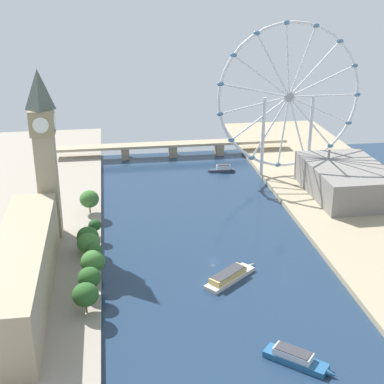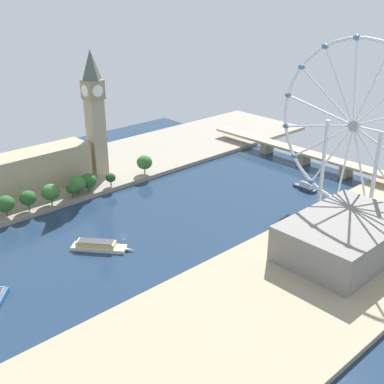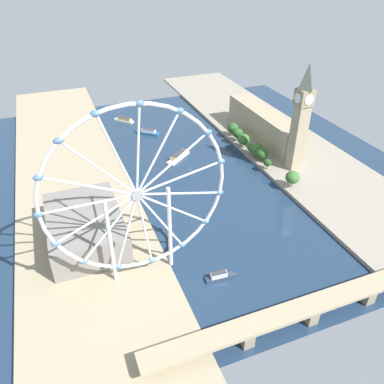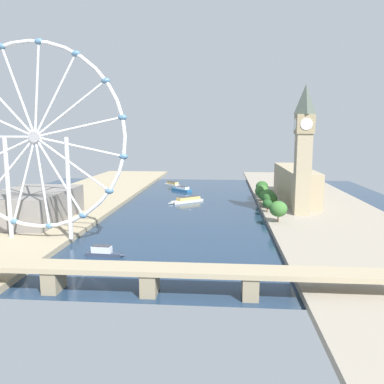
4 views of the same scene
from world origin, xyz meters
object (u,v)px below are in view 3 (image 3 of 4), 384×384
(riverside_hall, at_px, (85,227))
(river_bridge, at_px, (310,308))
(clock_tower, at_px, (301,117))
(tour_boat_1, at_px, (148,132))
(parliament_block, at_px, (264,125))
(tour_boat_0, at_px, (178,156))
(ferris_wheel, at_px, (137,196))
(tour_boat_3, at_px, (124,120))
(tour_boat_2, at_px, (220,276))

(riverside_hall, xyz_separation_m, river_bridge, (-101.34, 106.57, -4.51))
(clock_tower, distance_m, tour_boat_1, 165.40)
(parliament_block, distance_m, tour_boat_0, 96.17)
(ferris_wheel, distance_m, tour_boat_3, 252.18)
(riverside_hall, xyz_separation_m, tour_boat_3, (-69.15, -198.42, -10.64))
(tour_boat_0, height_order, tour_boat_2, tour_boat_2)
(tour_boat_0, height_order, tour_boat_1, tour_boat_1)
(clock_tower, distance_m, riverside_hall, 191.65)
(parliament_block, xyz_separation_m, riverside_hall, (191.82, 98.45, -4.13))
(ferris_wheel, height_order, riverside_hall, ferris_wheel)
(clock_tower, xyz_separation_m, riverside_hall, (184.95, 33.11, -37.80))
(tour_boat_1, bearing_deg, tour_boat_3, -28.30)
(parliament_block, height_order, river_bridge, parliament_block)
(river_bridge, bearing_deg, parliament_block, -113.81)
(clock_tower, relative_size, tour_boat_3, 3.97)
(clock_tower, relative_size, river_bridge, 0.49)
(clock_tower, distance_m, tour_boat_0, 115.96)
(river_bridge, distance_m, tour_boat_1, 262.78)
(ferris_wheel, bearing_deg, tour_boat_3, -99.73)
(clock_tower, distance_m, ferris_wheel, 175.34)
(ferris_wheel, relative_size, tour_boat_3, 4.62)
(river_bridge, bearing_deg, ferris_wheel, -40.37)
(river_bridge, relative_size, tour_boat_2, 8.77)
(river_bridge, relative_size, tour_boat_3, 8.08)
(parliament_block, relative_size, tour_boat_0, 3.76)
(clock_tower, height_order, river_bridge, clock_tower)
(tour_boat_3, bearing_deg, tour_boat_2, 138.09)
(riverside_hall, distance_m, tour_boat_2, 94.57)
(tour_boat_2, bearing_deg, tour_boat_0, 83.86)
(tour_boat_0, distance_m, tour_boat_3, 110.78)
(tour_boat_0, height_order, tour_boat_3, tour_boat_3)
(tour_boat_3, bearing_deg, parliament_block, -171.14)
(ferris_wheel, distance_m, river_bridge, 108.95)
(riverside_hall, relative_size, tour_boat_0, 2.31)
(riverside_hall, bearing_deg, tour_boat_1, -118.62)
(clock_tower, bearing_deg, river_bridge, 59.10)
(river_bridge, distance_m, tour_boat_3, 306.74)
(riverside_hall, relative_size, river_bridge, 0.38)
(riverside_hall, bearing_deg, tour_boat_0, -136.78)
(riverside_hall, relative_size, tour_boat_2, 3.31)
(riverside_hall, bearing_deg, tour_boat_2, 137.58)
(ferris_wheel, bearing_deg, tour_boat_0, -117.21)
(ferris_wheel, height_order, tour_boat_3, ferris_wheel)
(tour_boat_1, bearing_deg, parliament_block, -166.68)
(tour_boat_1, bearing_deg, river_bridge, 135.04)
(riverside_hall, bearing_deg, tour_boat_3, -109.21)
(clock_tower, bearing_deg, tour_boat_2, 39.86)
(tour_boat_0, xyz_separation_m, tour_boat_3, (27.93, -107.20, 0.00))
(clock_tower, height_order, ferris_wheel, ferris_wheel)
(clock_tower, bearing_deg, tour_boat_3, -54.99)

